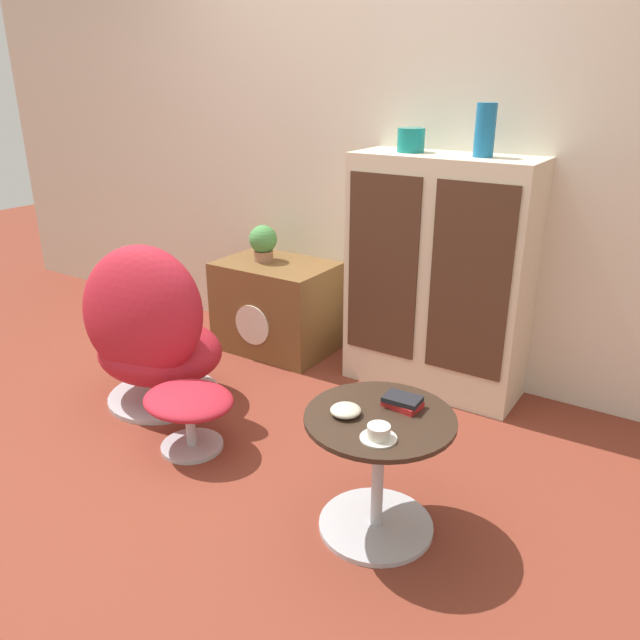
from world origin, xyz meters
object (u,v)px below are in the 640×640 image
(sideboard, at_px, (438,277))
(ottoman, at_px, (189,405))
(potted_plant, at_px, (263,242))
(book_stack, at_px, (402,402))
(bowl, at_px, (346,410))
(egg_chair, at_px, (151,334))
(vase_leftmost, at_px, (411,140))
(vase_inner_left, at_px, (485,130))
(teacup, at_px, (379,434))
(tv_console, at_px, (277,306))
(coffee_table, at_px, (378,465))

(sideboard, distance_m, ottoman, 1.40)
(sideboard, relative_size, potted_plant, 5.70)
(sideboard, height_order, ottoman, sideboard)
(book_stack, relative_size, bowl, 1.28)
(potted_plant, bearing_deg, egg_chair, -90.28)
(vase_leftmost, bearing_deg, egg_chair, -133.07)
(bowl, bearing_deg, vase_inner_left, 91.07)
(egg_chair, xyz_separation_m, ottoman, (0.45, -0.21, -0.17))
(ottoman, distance_m, bowl, 0.90)
(vase_inner_left, bearing_deg, sideboard, -178.73)
(egg_chair, xyz_separation_m, vase_inner_left, (1.27, 0.97, 0.97))
(sideboard, distance_m, bowl, 1.27)
(potted_plant, height_order, bowl, potted_plant)
(ottoman, relative_size, teacup, 3.44)
(vase_inner_left, height_order, potted_plant, vase_inner_left)
(potted_plant, height_order, book_stack, potted_plant)
(tv_console, bearing_deg, book_stack, -37.73)
(coffee_table, xyz_separation_m, teacup, (0.06, -0.13, 0.22))
(tv_console, relative_size, vase_inner_left, 2.83)
(tv_console, bearing_deg, egg_chair, -95.90)
(teacup, height_order, bowl, teacup)
(coffee_table, bearing_deg, egg_chair, 170.59)
(vase_leftmost, distance_m, bowl, 1.54)
(potted_plant, relative_size, bowl, 1.98)
(tv_console, bearing_deg, coffee_table, -41.09)
(sideboard, bearing_deg, teacup, -74.55)
(bowl, bearing_deg, tv_console, 135.10)
(teacup, bearing_deg, vase_inner_left, 98.24)
(tv_console, height_order, egg_chair, egg_chair)
(sideboard, xyz_separation_m, teacup, (0.37, -1.33, -0.12))
(tv_console, xyz_separation_m, ottoman, (0.35, -1.12, -0.05))
(vase_leftmost, relative_size, bowl, 1.24)
(vase_leftmost, relative_size, book_stack, 0.97)
(teacup, bearing_deg, egg_chair, 166.04)
(egg_chair, xyz_separation_m, coffee_table, (1.40, -0.23, -0.11))
(sideboard, xyz_separation_m, vase_inner_left, (0.17, 0.00, 0.73))
(egg_chair, bearing_deg, vase_leftmost, 46.93)
(potted_plant, relative_size, teacup, 1.75)
(egg_chair, relative_size, vase_inner_left, 3.62)
(vase_leftmost, bearing_deg, coffee_table, -67.47)
(egg_chair, distance_m, bowl, 1.33)
(egg_chair, bearing_deg, book_stack, -5.19)
(sideboard, distance_m, vase_inner_left, 0.75)
(ottoman, distance_m, potted_plant, 1.29)
(ottoman, relative_size, vase_leftmost, 3.14)
(egg_chair, height_order, potted_plant, egg_chair)
(vase_leftmost, bearing_deg, sideboard, -1.14)
(egg_chair, xyz_separation_m, potted_plant, (0.00, 0.91, 0.28))
(ottoman, relative_size, potted_plant, 1.97)
(sideboard, distance_m, book_stack, 1.15)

